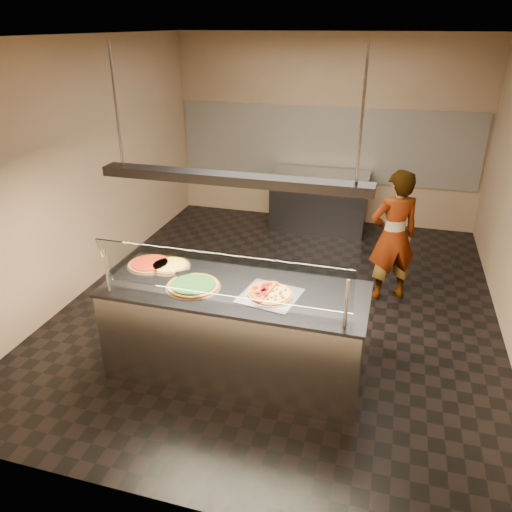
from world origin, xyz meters
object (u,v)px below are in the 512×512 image
(perforated_tray, at_px, (270,295))
(pizza_cheese, at_px, (170,265))
(heat_lamp_housing, at_px, (233,179))
(pizza_spatula, at_px, (176,271))
(pizza_spinach, at_px, (193,285))
(half_pizza_pepperoni, at_px, (259,291))
(pizza_tomato, at_px, (150,264))
(serving_counter, at_px, (236,331))
(prep_table, at_px, (319,201))
(sneeze_guard, at_px, (221,276))
(half_pizza_sausage, at_px, (281,295))
(worker, at_px, (393,236))

(perforated_tray, xyz_separation_m, pizza_cheese, (-1.09, 0.29, 0.01))
(heat_lamp_housing, bearing_deg, pizza_spatula, 169.31)
(pizza_spinach, distance_m, pizza_cheese, 0.50)
(half_pizza_pepperoni, distance_m, heat_lamp_housing, 1.02)
(perforated_tray, distance_m, pizza_tomato, 1.33)
(serving_counter, distance_m, pizza_tomato, 1.09)
(pizza_tomato, bearing_deg, serving_counter, -13.02)
(half_pizza_pepperoni, relative_size, pizza_spinach, 0.85)
(pizza_tomato, bearing_deg, pizza_cheese, 5.35)
(pizza_spatula, bearing_deg, prep_table, 78.80)
(pizza_cheese, relative_size, prep_table, 0.26)
(pizza_cheese, bearing_deg, perforated_tray, -14.84)
(serving_counter, bearing_deg, perforated_tray, -8.11)
(sneeze_guard, distance_m, half_pizza_sausage, 0.59)
(worker, bearing_deg, sneeze_guard, 33.33)
(pizza_spatula, relative_size, worker, 0.17)
(perforated_tray, relative_size, half_pizza_sausage, 1.30)
(pizza_cheese, distance_m, prep_table, 3.89)
(half_pizza_pepperoni, bearing_deg, serving_counter, 168.77)
(perforated_tray, xyz_separation_m, prep_table, (-0.20, 4.04, -0.47))
(half_pizza_pepperoni, height_order, pizza_tomato, half_pizza_pepperoni)
(half_pizza_pepperoni, height_order, half_pizza_sausage, half_pizza_pepperoni)
(pizza_spinach, height_order, pizza_spatula, pizza_spatula)
(pizza_spatula, xyz_separation_m, worker, (1.98, 1.80, -0.15))
(pizza_spinach, height_order, prep_table, pizza_spinach)
(half_pizza_pepperoni, xyz_separation_m, pizza_spinach, (-0.62, -0.03, -0.02))
(sneeze_guard, relative_size, perforated_tray, 3.87)
(perforated_tray, bearing_deg, pizza_spinach, -177.22)
(pizza_spatula, bearing_deg, sneeze_guard, -36.38)
(sneeze_guard, xyz_separation_m, pizza_spatula, (-0.63, 0.46, -0.27))
(half_pizza_sausage, bearing_deg, pizza_cheese, 166.24)
(sneeze_guard, distance_m, pizza_spinach, 0.53)
(half_pizza_pepperoni, distance_m, half_pizza_sausage, 0.19)
(sneeze_guard, relative_size, pizza_tomato, 4.85)
(half_pizza_pepperoni, bearing_deg, prep_table, 91.48)
(serving_counter, relative_size, sneeze_guard, 1.11)
(half_pizza_pepperoni, relative_size, pizza_cheese, 1.05)
(half_pizza_pepperoni, xyz_separation_m, pizza_tomato, (-1.20, 0.27, -0.02))
(pizza_cheese, bearing_deg, prep_table, 76.64)
(perforated_tray, xyz_separation_m, pizza_spatula, (-0.97, 0.17, 0.02))
(perforated_tray, height_order, half_pizza_sausage, half_pizza_sausage)
(pizza_cheese, xyz_separation_m, pizza_spatula, (0.12, -0.12, 0.01))
(pizza_spatula, height_order, worker, worker)
(pizza_spinach, bearing_deg, sneeze_guard, -35.06)
(perforated_tray, xyz_separation_m, heat_lamp_housing, (-0.34, 0.05, 1.01))
(perforated_tray, relative_size, worker, 0.34)
(half_pizza_sausage, bearing_deg, pizza_tomato, 168.97)
(pizza_cheese, bearing_deg, pizza_spatula, -44.70)
(pizza_tomato, relative_size, prep_table, 0.29)
(pizza_spinach, distance_m, pizza_tomato, 0.66)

